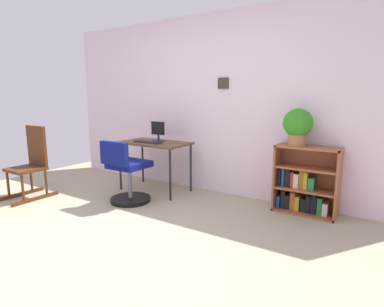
# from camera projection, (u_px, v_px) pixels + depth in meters

# --- Properties ---
(ground_plane) EXTENTS (6.24, 6.24, 0.00)m
(ground_plane) POSITION_uv_depth(u_px,v_px,m) (93.00, 246.00, 2.87)
(ground_plane) COLOR tan
(wall_back) EXTENTS (5.20, 0.12, 2.47)m
(wall_back) POSITION_uv_depth(u_px,v_px,m) (211.00, 105.00, 4.42)
(wall_back) COLOR silver
(wall_back) RESTS_ON ground_plane
(desk) EXTENTS (1.00, 0.57, 0.72)m
(desk) POSITION_uv_depth(u_px,v_px,m) (155.00, 146.00, 4.46)
(desk) COLOR brown
(desk) RESTS_ON ground_plane
(monitor) EXTENTS (0.22, 0.18, 0.28)m
(monitor) POSITION_uv_depth(u_px,v_px,m) (158.00, 132.00, 4.49)
(monitor) COLOR #262628
(monitor) RESTS_ON desk
(keyboard) EXTENTS (0.43, 0.12, 0.02)m
(keyboard) POSITION_uv_depth(u_px,v_px,m) (148.00, 142.00, 4.36)
(keyboard) COLOR #231F2C
(keyboard) RESTS_ON desk
(office_chair) EXTENTS (0.52, 0.55, 0.82)m
(office_chair) POSITION_uv_depth(u_px,v_px,m) (127.00, 175.00, 3.99)
(office_chair) COLOR black
(office_chair) RESTS_ON ground_plane
(rocking_chair) EXTENTS (0.42, 0.64, 0.97)m
(rocking_chair) POSITION_uv_depth(u_px,v_px,m) (31.00, 162.00, 4.22)
(rocking_chair) COLOR #4E2813
(rocking_chair) RESTS_ON ground_plane
(bookshelf_low) EXTENTS (0.71, 0.30, 0.80)m
(bookshelf_low) POSITION_uv_depth(u_px,v_px,m) (305.00, 183.00, 3.66)
(bookshelf_low) COLOR #985332
(bookshelf_low) RESTS_ON ground_plane
(potted_plant_on_shelf) EXTENTS (0.33, 0.33, 0.43)m
(potted_plant_on_shelf) POSITION_uv_depth(u_px,v_px,m) (298.00, 125.00, 3.56)
(potted_plant_on_shelf) COLOR #9E6642
(potted_plant_on_shelf) RESTS_ON bookshelf_low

